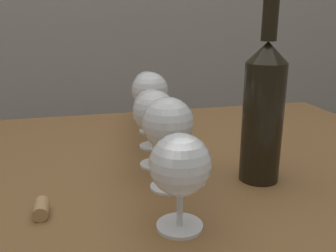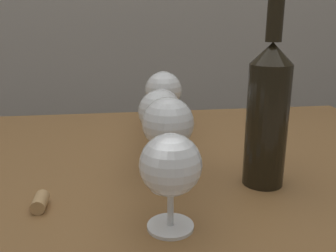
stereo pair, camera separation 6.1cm
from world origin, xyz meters
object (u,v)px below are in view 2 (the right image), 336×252
object	(u,v)px
wine_glass_chardonnay	(162,108)
cork	(40,202)
wine_glass_rose	(168,125)
wine_glass_white	(171,166)
wine_glass_cabernet	(160,113)
wine_glass_merlot	(163,86)
wine_glass_amber	(163,91)
wine_bottle	(268,111)

from	to	relation	value
wine_glass_chardonnay	cork	size ratio (longest dim) A/B	3.13
wine_glass_rose	wine_glass_chardonnay	distance (m)	0.21
wine_glass_chardonnay	wine_glass_white	bearing A→B (deg)	-94.59
wine_glass_cabernet	wine_glass_merlot	size ratio (longest dim) A/B	1.09
wine_glass_cabernet	wine_glass_merlot	bearing A→B (deg)	81.96
wine_glass_rose	wine_glass_merlot	xyz separation A→B (m)	(0.04, 0.42, -0.02)
wine_glass_rose	wine_glass_chardonnay	bearing A→B (deg)	86.25
wine_glass_white	wine_glass_merlot	bearing A→B (deg)	84.13
wine_glass_rose	wine_glass_cabernet	size ratio (longest dim) A/B	1.06
wine_glass_amber	wine_glass_merlot	world-z (taller)	wine_glass_amber
wine_glass_merlot	cork	world-z (taller)	wine_glass_merlot
wine_glass_cabernet	cork	distance (m)	0.27
wine_bottle	wine_glass_amber	bearing A→B (deg)	113.18
wine_glass_cabernet	cork	world-z (taller)	wine_glass_cabernet
wine_glass_cabernet	wine_glass_merlot	world-z (taller)	wine_glass_cabernet
wine_glass_merlot	cork	bearing A→B (deg)	-117.93
wine_glass_chardonnay	cork	xyz separation A→B (m)	(-0.22, -0.25, -0.08)
wine_glass_white	cork	xyz separation A→B (m)	(-0.19, 0.08, -0.08)
wine_glass_white	wine_glass_cabernet	distance (m)	0.23
wine_glass_rose	wine_glass_chardonnay	size ratio (longest dim) A/B	1.21
wine_glass_amber	wine_glass_cabernet	bearing A→B (deg)	-98.69
wine_glass_white	wine_bottle	world-z (taller)	wine_bottle
cork	wine_glass_merlot	bearing A→B (deg)	62.07
wine_glass_rose	wine_glass_cabernet	xyz separation A→B (m)	(-0.00, 0.10, -0.01)
wine_glass_rose	wine_glass_cabernet	bearing A→B (deg)	91.12
wine_glass_white	wine_glass_rose	xyz separation A→B (m)	(0.01, 0.12, 0.02)
wine_glass_cabernet	wine_glass_chardonnay	size ratio (longest dim) A/B	1.15
wine_glass_cabernet	wine_glass_merlot	xyz separation A→B (m)	(0.05, 0.32, -0.01)
wine_glass_rose	wine_glass_amber	distance (m)	0.32
wine_glass_rose	cork	size ratio (longest dim) A/B	3.79
wine_glass_white	cork	bearing A→B (deg)	157.26
wine_glass_cabernet	wine_glass_amber	size ratio (longest dim) A/B	0.99
wine_glass_white	wine_glass_amber	distance (m)	0.44
wine_glass_cabernet	wine_glass_chardonnay	distance (m)	0.11
wine_glass_rose	wine_glass_amber	size ratio (longest dim) A/B	1.05
wine_glass_cabernet	wine_bottle	world-z (taller)	wine_bottle
wine_glass_cabernet	cork	size ratio (longest dim) A/B	3.59
wine_glass_white	wine_glass_cabernet	xyz separation A→B (m)	(0.01, 0.23, 0.01)
wine_glass_chardonnay	wine_glass_amber	xyz separation A→B (m)	(0.02, 0.11, 0.01)
wine_glass_rose	wine_glass_chardonnay	world-z (taller)	wine_glass_rose
wine_glass_cabernet	wine_glass_rose	bearing A→B (deg)	-88.88
wine_glass_white	wine_bottle	size ratio (longest dim) A/B	0.40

